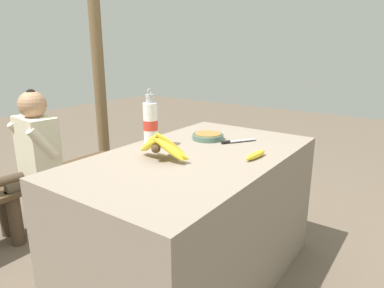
{
  "coord_description": "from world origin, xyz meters",
  "views": [
    {
      "loc": [
        -1.47,
        -1.03,
        1.35
      ],
      "look_at": [
        0.05,
        0.05,
        0.83
      ],
      "focal_mm": 32.0,
      "sensor_mm": 36.0,
      "label": 1
    }
  ],
  "objects_px": {
    "knife": "(234,141)",
    "water_bottle": "(151,124)",
    "support_post_far": "(97,53)",
    "serving_bowl": "(208,136)",
    "seated_vendor": "(32,152)",
    "loose_banana_front": "(256,155)",
    "banana_bunch_ripe": "(162,146)",
    "wooden_bench": "(31,188)"
  },
  "relations": [
    {
      "from": "knife",
      "to": "water_bottle",
      "type": "bearing_deg",
      "value": 167.26
    },
    {
      "from": "water_bottle",
      "to": "support_post_far",
      "type": "height_order",
      "value": "support_post_far"
    },
    {
      "from": "serving_bowl",
      "to": "water_bottle",
      "type": "bearing_deg",
      "value": 150.77
    },
    {
      "from": "serving_bowl",
      "to": "support_post_far",
      "type": "distance_m",
      "value": 1.79
    },
    {
      "from": "seated_vendor",
      "to": "loose_banana_front",
      "type": "bearing_deg",
      "value": 108.54
    },
    {
      "from": "loose_banana_front",
      "to": "support_post_far",
      "type": "height_order",
      "value": "support_post_far"
    },
    {
      "from": "support_post_far",
      "to": "banana_bunch_ripe",
      "type": "bearing_deg",
      "value": -121.01
    },
    {
      "from": "support_post_far",
      "to": "serving_bowl",
      "type": "bearing_deg",
      "value": -107.5
    },
    {
      "from": "loose_banana_front",
      "to": "knife",
      "type": "height_order",
      "value": "loose_banana_front"
    },
    {
      "from": "banana_bunch_ripe",
      "to": "knife",
      "type": "distance_m",
      "value": 0.53
    },
    {
      "from": "knife",
      "to": "banana_bunch_ripe",
      "type": "bearing_deg",
      "value": -163.4
    },
    {
      "from": "serving_bowl",
      "to": "seated_vendor",
      "type": "height_order",
      "value": "seated_vendor"
    },
    {
      "from": "knife",
      "to": "support_post_far",
      "type": "xyz_separation_m",
      "value": [
        0.5,
        1.82,
        0.5
      ]
    },
    {
      "from": "support_post_far",
      "to": "seated_vendor",
      "type": "bearing_deg",
      "value": -156.47
    },
    {
      "from": "banana_bunch_ripe",
      "to": "support_post_far",
      "type": "relative_size",
      "value": 0.13
    },
    {
      "from": "water_bottle",
      "to": "knife",
      "type": "height_order",
      "value": "water_bottle"
    },
    {
      "from": "serving_bowl",
      "to": "seated_vendor",
      "type": "bearing_deg",
      "value": 113.49
    },
    {
      "from": "serving_bowl",
      "to": "loose_banana_front",
      "type": "bearing_deg",
      "value": -113.51
    },
    {
      "from": "loose_banana_front",
      "to": "support_post_far",
      "type": "relative_size",
      "value": 0.07
    },
    {
      "from": "knife",
      "to": "wooden_bench",
      "type": "height_order",
      "value": "knife"
    },
    {
      "from": "wooden_bench",
      "to": "seated_vendor",
      "type": "distance_m",
      "value": 0.28
    },
    {
      "from": "seated_vendor",
      "to": "wooden_bench",
      "type": "bearing_deg",
      "value": -37.9
    },
    {
      "from": "knife",
      "to": "serving_bowl",
      "type": "bearing_deg",
      "value": 129.87
    },
    {
      "from": "wooden_bench",
      "to": "support_post_far",
      "type": "height_order",
      "value": "support_post_far"
    },
    {
      "from": "serving_bowl",
      "to": "seated_vendor",
      "type": "relative_size",
      "value": 0.19
    },
    {
      "from": "banana_bunch_ripe",
      "to": "wooden_bench",
      "type": "height_order",
      "value": "banana_bunch_ripe"
    },
    {
      "from": "wooden_bench",
      "to": "support_post_far",
      "type": "relative_size",
      "value": 0.63
    },
    {
      "from": "water_bottle",
      "to": "knife",
      "type": "relative_size",
      "value": 1.63
    },
    {
      "from": "knife",
      "to": "loose_banana_front",
      "type": "bearing_deg",
      "value": -97.05
    },
    {
      "from": "banana_bunch_ripe",
      "to": "serving_bowl",
      "type": "height_order",
      "value": "banana_bunch_ripe"
    },
    {
      "from": "serving_bowl",
      "to": "wooden_bench",
      "type": "height_order",
      "value": "serving_bowl"
    },
    {
      "from": "loose_banana_front",
      "to": "banana_bunch_ripe",
      "type": "bearing_deg",
      "value": 127.81
    },
    {
      "from": "water_bottle",
      "to": "support_post_far",
      "type": "distance_m",
      "value": 1.72
    },
    {
      "from": "knife",
      "to": "support_post_far",
      "type": "distance_m",
      "value": 1.95
    },
    {
      "from": "seated_vendor",
      "to": "support_post_far",
      "type": "relative_size",
      "value": 0.41
    },
    {
      "from": "water_bottle",
      "to": "loose_banana_front",
      "type": "bearing_deg",
      "value": -76.08
    },
    {
      "from": "serving_bowl",
      "to": "loose_banana_front",
      "type": "relative_size",
      "value": 1.09
    },
    {
      "from": "knife",
      "to": "wooden_bench",
      "type": "xyz_separation_m",
      "value": [
        -0.57,
        1.39,
        -0.46
      ]
    },
    {
      "from": "knife",
      "to": "support_post_far",
      "type": "height_order",
      "value": "support_post_far"
    },
    {
      "from": "knife",
      "to": "wooden_bench",
      "type": "bearing_deg",
      "value": 145.13
    },
    {
      "from": "water_bottle",
      "to": "serving_bowl",
      "type": "bearing_deg",
      "value": -29.23
    },
    {
      "from": "serving_bowl",
      "to": "wooden_bench",
      "type": "bearing_deg",
      "value": 114.1
    }
  ]
}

